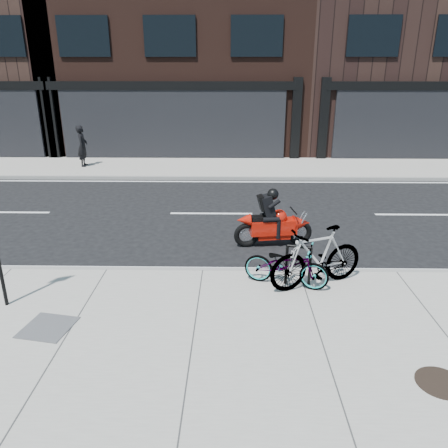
{
  "coord_description": "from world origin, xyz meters",
  "views": [
    {
      "loc": [
        0.59,
        -10.13,
        4.17
      ],
      "look_at": [
        0.43,
        -1.3,
        0.9
      ],
      "focal_mm": 35.0,
      "sensor_mm": 36.0,
      "label": 1
    }
  ],
  "objects_px": {
    "bicycle_front": "(286,265)",
    "pedestrian": "(82,146)",
    "motorcycle": "(277,222)",
    "manhole_cover": "(441,383)",
    "bicycle_rear": "(317,257)",
    "utility_grate": "(48,327)",
    "bike_rack": "(298,262)"
  },
  "relations": [
    {
      "from": "bicycle_front",
      "to": "pedestrian",
      "type": "distance_m",
      "value": 12.53
    },
    {
      "from": "bicycle_front",
      "to": "motorcycle",
      "type": "xyz_separation_m",
      "value": [
        0.04,
        2.28,
        0.02
      ]
    },
    {
      "from": "bicycle_front",
      "to": "manhole_cover",
      "type": "height_order",
      "value": "bicycle_front"
    },
    {
      "from": "motorcycle",
      "to": "manhole_cover",
      "type": "bearing_deg",
      "value": -79.21
    },
    {
      "from": "bicycle_rear",
      "to": "utility_grate",
      "type": "xyz_separation_m",
      "value": [
        -4.59,
        -1.52,
        -0.58
      ]
    },
    {
      "from": "bicycle_rear",
      "to": "pedestrian",
      "type": "relative_size",
      "value": 1.19
    },
    {
      "from": "bicycle_front",
      "to": "utility_grate",
      "type": "relative_size",
      "value": 2.17
    },
    {
      "from": "bike_rack",
      "to": "bicycle_front",
      "type": "distance_m",
      "value": 0.24
    },
    {
      "from": "utility_grate",
      "to": "bicycle_rear",
      "type": "bearing_deg",
      "value": 18.34
    },
    {
      "from": "bicycle_rear",
      "to": "bicycle_front",
      "type": "bearing_deg",
      "value": -112.82
    },
    {
      "from": "bicycle_rear",
      "to": "pedestrian",
      "type": "bearing_deg",
      "value": -165.75
    },
    {
      "from": "bicycle_rear",
      "to": "pedestrian",
      "type": "xyz_separation_m",
      "value": [
        -7.75,
        10.26,
        0.24
      ]
    },
    {
      "from": "bike_rack",
      "to": "utility_grate",
      "type": "bearing_deg",
      "value": -160.28
    },
    {
      "from": "bike_rack",
      "to": "bicycle_front",
      "type": "xyz_separation_m",
      "value": [
        -0.23,
        0.0,
        -0.06
      ]
    },
    {
      "from": "motorcycle",
      "to": "pedestrian",
      "type": "relative_size",
      "value": 1.15
    },
    {
      "from": "bicycle_rear",
      "to": "motorcycle",
      "type": "xyz_separation_m",
      "value": [
        -0.53,
        2.28,
        -0.14
      ]
    },
    {
      "from": "bicycle_rear",
      "to": "utility_grate",
      "type": "relative_size",
      "value": 2.63
    },
    {
      "from": "bicycle_front",
      "to": "pedestrian",
      "type": "height_order",
      "value": "pedestrian"
    },
    {
      "from": "bicycle_rear",
      "to": "bike_rack",
      "type": "bearing_deg",
      "value": -112.82
    },
    {
      "from": "pedestrian",
      "to": "manhole_cover",
      "type": "relative_size",
      "value": 2.52
    },
    {
      "from": "bicycle_rear",
      "to": "manhole_cover",
      "type": "distance_m",
      "value": 3.04
    },
    {
      "from": "motorcycle",
      "to": "pedestrian",
      "type": "bearing_deg",
      "value": 123.89
    },
    {
      "from": "pedestrian",
      "to": "manhole_cover",
      "type": "distance_m",
      "value": 15.8
    },
    {
      "from": "bike_rack",
      "to": "pedestrian",
      "type": "relative_size",
      "value": 0.5
    },
    {
      "from": "bike_rack",
      "to": "bicycle_front",
      "type": "relative_size",
      "value": 0.51
    },
    {
      "from": "bike_rack",
      "to": "bicycle_front",
      "type": "height_order",
      "value": "bicycle_front"
    },
    {
      "from": "bicycle_front",
      "to": "bicycle_rear",
      "type": "relative_size",
      "value": 0.83
    },
    {
      "from": "bike_rack",
      "to": "motorcycle",
      "type": "height_order",
      "value": "motorcycle"
    },
    {
      "from": "bike_rack",
      "to": "pedestrian",
      "type": "height_order",
      "value": "pedestrian"
    },
    {
      "from": "bicycle_front",
      "to": "motorcycle",
      "type": "relative_size",
      "value": 0.85
    },
    {
      "from": "bicycle_rear",
      "to": "utility_grate",
      "type": "bearing_deg",
      "value": -94.47
    },
    {
      "from": "manhole_cover",
      "to": "bike_rack",
      "type": "bearing_deg",
      "value": 119.55
    }
  ]
}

